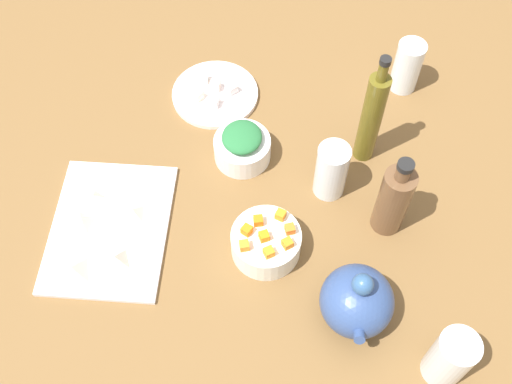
# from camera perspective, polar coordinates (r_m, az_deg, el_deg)

# --- Properties ---
(tabletop) EXTENTS (1.90, 1.90, 0.03)m
(tabletop) POSITION_cam_1_polar(r_m,az_deg,el_deg) (1.31, 0.00, -1.50)
(tabletop) COLOR brown
(tabletop) RESTS_ON ground
(cutting_board) EXTENTS (0.31, 0.24, 0.01)m
(cutting_board) POSITION_cam_1_polar(r_m,az_deg,el_deg) (1.30, -13.25, -3.24)
(cutting_board) COLOR white
(cutting_board) RESTS_ON tabletop
(plate_tofu) EXTENTS (0.20, 0.20, 0.01)m
(plate_tofu) POSITION_cam_1_polar(r_m,az_deg,el_deg) (1.47, -3.76, 8.94)
(plate_tofu) COLOR white
(plate_tofu) RESTS_ON tabletop
(bowl_greens) EXTENTS (0.12, 0.12, 0.06)m
(bowl_greens) POSITION_cam_1_polar(r_m,az_deg,el_deg) (1.35, -1.26, 3.98)
(bowl_greens) COLOR white
(bowl_greens) RESTS_ON tabletop
(bowl_carrots) EXTENTS (0.14, 0.14, 0.06)m
(bowl_carrots) POSITION_cam_1_polar(r_m,az_deg,el_deg) (1.22, 0.92, -4.66)
(bowl_carrots) COLOR white
(bowl_carrots) RESTS_ON tabletop
(teapot) EXTENTS (0.16, 0.14, 0.15)m
(teapot) POSITION_cam_1_polar(r_m,az_deg,el_deg) (1.15, 9.23, -9.82)
(teapot) COLOR #31497D
(teapot) RESTS_ON tabletop
(bottle_0) EXTENTS (0.06, 0.06, 0.21)m
(bottle_0) POSITION_cam_1_polar(r_m,az_deg,el_deg) (1.23, 12.48, -0.69)
(bottle_0) COLOR brown
(bottle_0) RESTS_ON tabletop
(bottle_1) EXTENTS (0.04, 0.04, 0.29)m
(bottle_1) POSITION_cam_1_polar(r_m,az_deg,el_deg) (1.29, 10.53, 6.76)
(bottle_1) COLOR brown
(bottle_1) RESTS_ON tabletop
(drinking_glass_0) EXTENTS (0.06, 0.06, 0.13)m
(drinking_glass_0) POSITION_cam_1_polar(r_m,az_deg,el_deg) (1.49, 13.68, 11.13)
(drinking_glass_0) COLOR white
(drinking_glass_0) RESTS_ON tabletop
(drinking_glass_1) EXTENTS (0.07, 0.07, 0.14)m
(drinking_glass_1) POSITION_cam_1_polar(r_m,az_deg,el_deg) (1.27, 6.91, 1.96)
(drinking_glass_1) COLOR white
(drinking_glass_1) RESTS_ON tabletop
(drinking_glass_2) EXTENTS (0.07, 0.07, 0.14)m
(drinking_glass_2) POSITION_cam_1_polar(r_m,az_deg,el_deg) (1.15, 17.36, -14.30)
(drinking_glass_2) COLOR white
(drinking_glass_2) RESTS_ON tabletop
(carrot_cube_0) EXTENTS (0.02, 0.02, 0.02)m
(carrot_cube_0) POSITION_cam_1_polar(r_m,az_deg,el_deg) (1.19, -0.85, -3.51)
(carrot_cube_0) COLOR orange
(carrot_cube_0) RESTS_ON bowl_carrots
(carrot_cube_1) EXTENTS (0.02, 0.02, 0.02)m
(carrot_cube_1) POSITION_cam_1_polar(r_m,az_deg,el_deg) (1.20, 3.12, -3.41)
(carrot_cube_1) COLOR orange
(carrot_cube_1) RESTS_ON bowl_carrots
(carrot_cube_2) EXTENTS (0.02, 0.02, 0.02)m
(carrot_cube_2) POSITION_cam_1_polar(r_m,az_deg,el_deg) (1.19, 0.74, -4.07)
(carrot_cube_2) COLOR orange
(carrot_cube_2) RESTS_ON bowl_carrots
(carrot_cube_3) EXTENTS (0.02, 0.02, 0.02)m
(carrot_cube_3) POSITION_cam_1_polar(r_m,az_deg,el_deg) (1.20, 0.21, -2.64)
(carrot_cube_3) COLOR orange
(carrot_cube_3) RESTS_ON bowl_carrots
(carrot_cube_4) EXTENTS (0.02, 0.02, 0.02)m
(carrot_cube_4) POSITION_cam_1_polar(r_m,az_deg,el_deg) (1.18, 2.89, -4.73)
(carrot_cube_4) COLOR orange
(carrot_cube_4) RESTS_ON bowl_carrots
(carrot_cube_5) EXTENTS (0.02, 0.02, 0.02)m
(carrot_cube_5) POSITION_cam_1_polar(r_m,az_deg,el_deg) (1.17, 1.18, -5.54)
(carrot_cube_5) COLOR orange
(carrot_cube_5) RESTS_ON bowl_carrots
(carrot_cube_6) EXTENTS (0.02, 0.02, 0.02)m
(carrot_cube_6) POSITION_cam_1_polar(r_m,az_deg,el_deg) (1.21, 2.26, -2.11)
(carrot_cube_6) COLOR orange
(carrot_cube_6) RESTS_ON bowl_carrots
(carrot_cube_7) EXTENTS (0.02, 0.02, 0.02)m
(carrot_cube_7) POSITION_cam_1_polar(r_m,az_deg,el_deg) (1.18, -1.08, -4.93)
(carrot_cube_7) COLOR orange
(carrot_cube_7) RESTS_ON bowl_carrots
(chopped_greens_mound) EXTENTS (0.09, 0.09, 0.03)m
(chopped_greens_mound) POSITION_cam_1_polar(r_m,az_deg,el_deg) (1.31, -1.30, 5.06)
(chopped_greens_mound) COLOR #286D39
(chopped_greens_mound) RESTS_ON bowl_greens
(tofu_cube_0) EXTENTS (0.03, 0.03, 0.02)m
(tofu_cube_0) POSITION_cam_1_polar(r_m,az_deg,el_deg) (1.44, -3.88, 8.24)
(tofu_cube_0) COLOR white
(tofu_cube_0) RESTS_ON plate_tofu
(tofu_cube_1) EXTENTS (0.02, 0.02, 0.02)m
(tofu_cube_1) POSITION_cam_1_polar(r_m,az_deg,el_deg) (1.47, -3.76, 9.70)
(tofu_cube_1) COLOR #F9DED0
(tofu_cube_1) RESTS_ON plate_tofu
(tofu_cube_2) EXTENTS (0.03, 0.03, 0.02)m
(tofu_cube_2) POSITION_cam_1_polar(r_m,az_deg,el_deg) (1.45, -5.37, 8.87)
(tofu_cube_2) COLOR white
(tofu_cube_2) RESTS_ON plate_tofu
(tofu_cube_3) EXTENTS (0.03, 0.03, 0.02)m
(tofu_cube_3) POSITION_cam_1_polar(r_m,az_deg,el_deg) (1.46, -2.24, 9.46)
(tofu_cube_3) COLOR white
(tofu_cube_3) RESTS_ON plate_tofu
(tofu_cube_4) EXTENTS (0.02, 0.02, 0.02)m
(tofu_cube_4) POSITION_cam_1_polar(r_m,az_deg,el_deg) (1.48, -4.85, 10.30)
(tofu_cube_4) COLOR white
(tofu_cube_4) RESTS_ON plate_tofu
(dumpling_0) EXTENTS (0.05, 0.05, 0.02)m
(dumpling_0) POSITION_cam_1_polar(r_m,az_deg,el_deg) (1.33, -14.60, -0.54)
(dumpling_0) COLOR beige
(dumpling_0) RESTS_ON cutting_board
(dumpling_1) EXTENTS (0.06, 0.06, 0.02)m
(dumpling_1) POSITION_cam_1_polar(r_m,az_deg,el_deg) (1.29, -11.20, -1.79)
(dumpling_1) COLOR beige
(dumpling_1) RESTS_ON cutting_board
(dumpling_2) EXTENTS (0.07, 0.07, 0.03)m
(dumpling_2) POSITION_cam_1_polar(r_m,az_deg,el_deg) (1.26, -16.44, -6.87)
(dumpling_2) COLOR beige
(dumpling_2) RESTS_ON cutting_board
(dumpling_3) EXTENTS (0.05, 0.05, 0.02)m
(dumpling_3) POSITION_cam_1_polar(r_m,az_deg,el_deg) (1.31, -15.69, -2.50)
(dumpling_3) COLOR beige
(dumpling_3) RESTS_ON cutting_board
(dumpling_4) EXTENTS (0.06, 0.05, 0.03)m
(dumpling_4) POSITION_cam_1_polar(r_m,az_deg,el_deg) (1.24, -12.71, -6.10)
(dumpling_4) COLOR beige
(dumpling_4) RESTS_ON cutting_board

